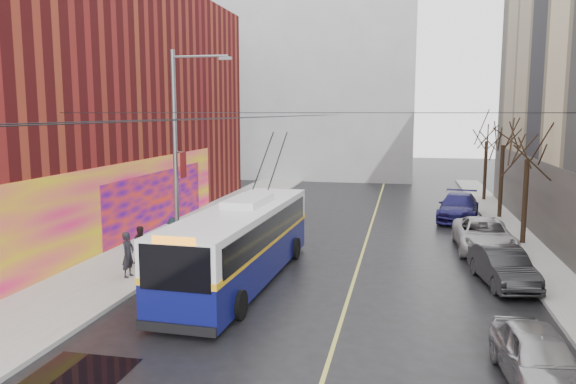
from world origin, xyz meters
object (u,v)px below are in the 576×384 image
Objects in this scene: streetlight_pole at (179,150)px; parked_car_d at (458,207)px; parked_car_a at (538,357)px; following_car at (284,204)px; tree_far at (487,130)px; pedestrian_c at (174,237)px; pedestrian_b at (142,245)px; pedestrian_a at (128,255)px; tree_near at (528,143)px; tree_mid at (504,132)px; parked_car_b at (503,267)px; parked_car_c at (484,235)px; trolleybus at (241,242)px.

parked_car_d is (12.66, 12.20, -4.06)m from streetlight_pole.
following_car is (-10.50, 20.29, 0.05)m from parked_car_a.
tree_far reaches higher than pedestrian_c.
following_car is 2.72× the size of pedestrian_b.
parked_car_a is at bearing -150.18° from pedestrian_c.
streetlight_pole is 1.65× the size of parked_car_d.
pedestrian_a is 3.30m from pedestrian_c.
tree_near is 17.06m from pedestrian_c.
pedestrian_c is (-15.50, -19.92, -4.13)m from tree_far.
tree_mid is 7.00m from tree_far.
parked_car_a is 0.94× the size of parked_car_b.
parked_car_b is at bearing -3.58° from streetlight_pole.
pedestrian_a reaches higher than parked_car_d.
tree_far is 1.64× the size of parked_car_a.
pedestrian_b reaches higher than parked_car_c.
tree_far reaches higher than parked_car_c.
pedestrian_b is at bearing -127.10° from parked_car_d.
tree_near reaches higher than pedestrian_c.
streetlight_pole reaches higher than trolleybus.
tree_far is 1.53× the size of following_car.
tree_far is at bearing 81.18° from parked_car_d.
streetlight_pole is 5.05m from pedestrian_a.
trolleybus reaches higher than parked_car_d.
streetlight_pole is 19.96m from tree_mid.
pedestrian_b is at bearing -158.82° from parked_car_c.
following_car is 2.49× the size of pedestrian_c.
pedestrian_c is at bearing -127.89° from tree_far.
parked_car_d is at bearing 111.80° from tree_near.
pedestrian_a reaches higher than pedestrian_b.
streetlight_pole is 25.09m from tree_far.
tree_mid is 1.24× the size of parked_car_c.
parked_car_a is (12.64, -8.88, -4.17)m from streetlight_pole.
pedestrian_b is (-16.37, -7.27, -4.04)m from tree_near.
tree_near is 1.50× the size of parked_car_b.
parked_car_a is 22.85m from following_car.
parked_car_b is at bearing -98.23° from tree_mid.
parked_car_c is at bearing -56.60° from pedestrian_a.
pedestrian_c is (-2.50, -11.33, 0.28)m from following_car.
tree_far is 0.56× the size of trolleybus.
parked_car_d is (-2.48, -0.80, -4.46)m from tree_mid.
pedestrian_b is (-4.66, 1.17, -0.59)m from trolleybus.
parked_car_d is at bearing 84.70° from parked_car_a.
streetlight_pole is at bearing 4.02° from pedestrian_b.
parked_car_a is at bearing -96.51° from tree_mid.
parked_car_b is at bearing -119.43° from pedestrian_c.
tree_far reaches higher than following_car.
parked_car_b is 2.70× the size of pedestrian_b.
trolleybus is 2.73× the size of following_car.
pedestrian_a reaches higher than parked_car_b.
tree_far is 3.75× the size of pedestrian_a.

